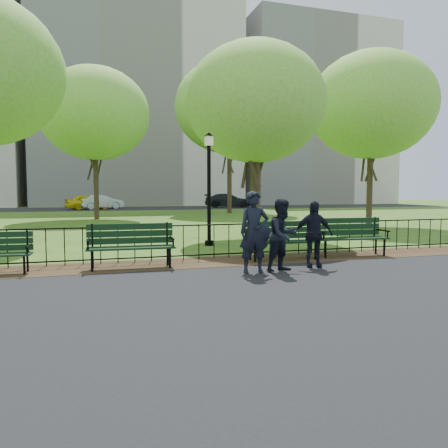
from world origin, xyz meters
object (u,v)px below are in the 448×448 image
object	(u,v)px
person_left	(254,232)
person_mid	(283,235)
lamppost	(209,184)
tree_far_c	(95,114)
taxi	(88,202)
park_bench_right_a	(350,233)
person_right	(313,234)
park_bench_left_a	(131,241)
tree_mid_e	(372,105)
tree_far_e	(230,107)
park_bench_main	(273,235)
sedan_silver	(101,202)
sedan_dark	(228,200)
tree_near_e	(255,103)

from	to	relation	value
person_left	person_mid	size ratio (longest dim) A/B	1.10
lamppost	tree_far_c	bearing A→B (deg)	102.05
person_mid	taxi	xyz separation A→B (m)	(-3.94, 33.67, -0.09)
park_bench_right_a	person_mid	size ratio (longest dim) A/B	1.27
person_right	taxi	distance (m)	33.73
park_bench_left_a	tree_mid_e	xyz separation A→B (m)	(12.29, 8.39, 5.23)
park_bench_left_a	tree_far_e	world-z (taller)	tree_far_e
tree_mid_e	person_left	bearing A→B (deg)	-135.30
park_bench_right_a	tree_far_c	xyz separation A→B (m)	(-6.13, 18.04, 5.79)
park_bench_main	tree_mid_e	world-z (taller)	tree_mid_e
park_bench_left_a	person_left	bearing A→B (deg)	-26.86
sedan_silver	sedan_dark	world-z (taller)	sedan_dark
tree_far_c	taxi	world-z (taller)	tree_far_c
person_left	person_right	world-z (taller)	person_left
tree_mid_e	tree_far_e	bearing A→B (deg)	100.79
tree_far_c	sedan_silver	world-z (taller)	tree_far_c
sedan_silver	tree_far_e	bearing A→B (deg)	-156.73
park_bench_right_a	person_left	size ratio (longest dim) A/B	1.15
sedan_dark	park_bench_left_a	bearing A→B (deg)	169.25
tree_near_e	tree_mid_e	xyz separation A→B (m)	(7.32, 3.33, 0.94)
lamppost	tree_near_e	xyz separation A→B (m)	(2.20, 1.64, 2.97)
park_bench_left_a	person_left	world-z (taller)	person_left
park_bench_main	tree_mid_e	xyz separation A→B (m)	(8.79, 8.35, 5.20)
tree_mid_e	sedan_dark	size ratio (longest dim) A/B	1.71
tree_mid_e	person_left	world-z (taller)	tree_mid_e
lamppost	sedan_dark	xyz separation A→B (m)	(10.30, 29.81, -1.22)
person_right	park_bench_left_a	bearing A→B (deg)	179.49
sedan_dark	taxi	bearing A→B (deg)	104.71
park_bench_main	park_bench_left_a	world-z (taller)	park_bench_left_a
person_mid	lamppost	bearing A→B (deg)	73.73
tree_far_c	person_right	distance (m)	20.57
park_bench_right_a	taxi	distance (m)	32.81
tree_mid_e	taxi	distance (m)	27.74
person_left	tree_far_c	bearing A→B (deg)	104.35
park_bench_right_a	person_left	bearing A→B (deg)	-151.65
park_bench_main	person_right	bearing A→B (deg)	-65.72
person_right	person_mid	bearing A→B (deg)	-146.80
park_bench_left_a	person_mid	size ratio (longest dim) A/B	1.24
person_mid	park_bench_main	bearing A→B (deg)	53.87
tree_far_e	person_right	size ratio (longest dim) A/B	7.79
tree_far_c	park_bench_main	bearing A→B (deg)	-77.92
park_bench_left_a	sedan_silver	xyz separation A→B (m)	(0.31, 32.46, 0.06)
person_right	sedan_silver	bearing A→B (deg)	111.44
park_bench_right_a	tree_far_e	xyz separation A→B (m)	(3.89, 22.22, 7.50)
tree_far_e	person_mid	bearing A→B (deg)	-105.42
lamppost	tree_mid_e	distance (m)	11.43
sedan_dark	tree_far_c	bearing A→B (deg)	148.96
taxi	person_left	bearing A→B (deg)	171.02
lamppost	park_bench_right_a	bearing A→B (deg)	-47.91
taxi	sedan_dark	xyz separation A→B (m)	(13.92, 0.97, 0.03)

